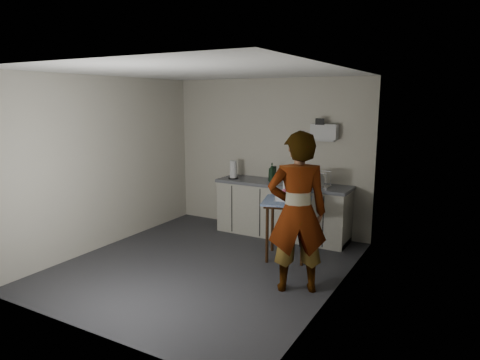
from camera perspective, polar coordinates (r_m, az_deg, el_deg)
The scene contains 15 objects.
ground at distance 6.04m, azimuth -4.65°, elevation -11.22°, with size 4.00×4.00×0.00m, color #25262A.
wall_back at distance 7.40m, azimuth 3.85°, elevation 3.30°, with size 3.60×0.02×2.60m, color beige.
wall_right at distance 4.92m, azimuth 12.66°, elevation -0.74°, with size 0.02×4.00×2.60m, color beige.
wall_left at distance 6.85m, azimuth -17.35°, elevation 2.22°, with size 0.02×4.00×2.60m, color beige.
ceiling at distance 5.62m, azimuth -5.06°, elevation 14.15°, with size 3.60×4.00×0.01m, color white.
kitchen_counter at distance 7.15m, azimuth 5.65°, elevation -4.14°, with size 2.24×0.62×0.91m.
wall_shelf at distance 6.92m, azimuth 11.17°, elevation 6.32°, with size 0.42×0.18×0.37m.
side_table at distance 6.09m, azimuth 6.30°, elevation -3.69°, with size 0.82×0.82×0.85m.
standing_man at distance 5.04m, azimuth 7.64°, elevation -4.33°, with size 0.70×0.46×1.91m, color #B2A593.
soap_bottle at distance 7.05m, azimuth 4.28°, elevation 1.01°, with size 0.12×0.12×0.32m, color black.
soda_can at distance 7.03m, azimuth 6.29°, elevation 0.18°, with size 0.07×0.07×0.13m, color red.
dark_bottle at distance 7.14m, azimuth 4.57°, elevation 0.87°, with size 0.07×0.07×0.25m, color black.
paper_towel at distance 7.33m, azimuth -0.90°, elevation 1.34°, with size 0.17×0.17×0.31m.
dish_rack at distance 6.76m, azimuth 10.36°, elevation -0.43°, with size 0.35×0.26×0.25m.
bakery_box at distance 6.07m, azimuth 6.45°, elevation -1.85°, with size 0.28×0.29×0.39m.
Camera 1 is at (3.16, -4.63, 2.26)m, focal length 32.00 mm.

